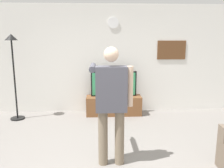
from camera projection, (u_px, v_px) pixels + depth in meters
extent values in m
cube|color=silver|center=(107.00, 59.00, 5.83)|extent=(6.40, 0.10, 2.70)
cube|color=brown|center=(114.00, 105.00, 5.71)|extent=(1.35, 0.42, 0.46)
sphere|color=black|center=(114.00, 107.00, 5.49)|extent=(0.04, 0.04, 0.04)
cube|color=black|center=(114.00, 84.00, 5.65)|extent=(1.12, 0.06, 0.62)
cube|color=#338C59|center=(114.00, 84.00, 5.62)|extent=(1.06, 0.01, 0.56)
cylinder|color=white|center=(113.00, 23.00, 5.61)|extent=(0.27, 0.03, 0.27)
cube|color=brown|center=(171.00, 50.00, 5.81)|extent=(0.72, 0.04, 0.47)
cylinder|color=black|center=(18.00, 118.00, 5.43)|extent=(0.32, 0.32, 0.03)
cylinder|color=black|center=(15.00, 80.00, 5.25)|extent=(0.04, 0.04, 1.80)
cone|color=black|center=(11.00, 37.00, 5.06)|extent=(0.28, 0.28, 0.14)
cylinder|color=#7A6B56|center=(103.00, 138.00, 3.40)|extent=(0.14, 0.14, 0.83)
cylinder|color=#7A6B56|center=(119.00, 138.00, 3.41)|extent=(0.14, 0.14, 0.83)
cube|color=#4C4C56|center=(111.00, 89.00, 3.26)|extent=(0.45, 0.22, 0.65)
sphere|color=beige|center=(111.00, 54.00, 3.17)|extent=(0.21, 0.21, 0.21)
cylinder|color=#4C4C56|center=(93.00, 67.00, 3.48)|extent=(0.09, 0.58, 0.09)
cube|color=white|center=(93.00, 65.00, 3.79)|extent=(0.04, 0.12, 0.04)
cylinder|color=beige|center=(130.00, 86.00, 3.27)|extent=(0.09, 0.09, 0.58)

